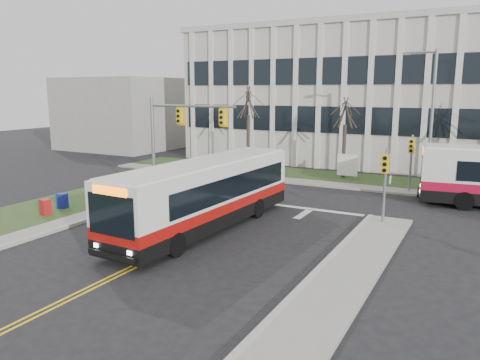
% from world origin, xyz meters
% --- Properties ---
extents(ground, '(120.00, 120.00, 0.00)m').
position_xyz_m(ground, '(0.00, 0.00, 0.00)').
color(ground, black).
rests_on(ground, ground).
extents(sidewalk_east, '(2.00, 26.00, 0.14)m').
position_xyz_m(sidewalk_east, '(7.50, -5.00, 0.07)').
color(sidewalk_east, '#9E9B93').
rests_on(sidewalk_east, ground).
extents(sidewalk_cross, '(44.00, 1.60, 0.14)m').
position_xyz_m(sidewalk_cross, '(5.00, 15.20, 0.07)').
color(sidewalk_cross, '#9E9B93').
rests_on(sidewalk_cross, ground).
extents(building_lawn, '(44.00, 5.00, 0.12)m').
position_xyz_m(building_lawn, '(5.00, 18.00, 0.06)').
color(building_lawn, '#304D21').
rests_on(building_lawn, ground).
extents(office_building, '(40.00, 16.00, 12.00)m').
position_xyz_m(office_building, '(5.00, 30.00, 6.00)').
color(office_building, '#B5B1A7').
rests_on(office_building, ground).
extents(building_annex, '(12.00, 12.00, 8.00)m').
position_xyz_m(building_annex, '(-26.00, 26.00, 4.00)').
color(building_annex, '#9E9B93').
rests_on(building_annex, ground).
extents(mast_arm_signal, '(6.11, 0.38, 6.20)m').
position_xyz_m(mast_arm_signal, '(-5.62, 7.16, 4.26)').
color(mast_arm_signal, slate).
rests_on(mast_arm_signal, ground).
extents(signal_pole_near, '(0.34, 0.39, 3.80)m').
position_xyz_m(signal_pole_near, '(7.20, 6.90, 2.50)').
color(signal_pole_near, slate).
rests_on(signal_pole_near, ground).
extents(signal_pole_far, '(0.34, 0.39, 3.80)m').
position_xyz_m(signal_pole_far, '(7.20, 15.40, 2.50)').
color(signal_pole_far, slate).
rests_on(signal_pole_far, ground).
extents(streetlight, '(2.15, 0.25, 9.20)m').
position_xyz_m(streetlight, '(8.03, 16.20, 5.19)').
color(streetlight, slate).
rests_on(streetlight, ground).
extents(directory_sign, '(1.50, 0.12, 2.00)m').
position_xyz_m(directory_sign, '(2.50, 17.50, 1.17)').
color(directory_sign, slate).
rests_on(directory_sign, ground).
extents(tree_left, '(1.80, 1.80, 7.70)m').
position_xyz_m(tree_left, '(-6.00, 18.00, 5.51)').
color(tree_left, '#42352B').
rests_on(tree_left, ground).
extents(tree_mid, '(1.80, 1.80, 6.82)m').
position_xyz_m(tree_mid, '(2.00, 18.20, 4.88)').
color(tree_mid, '#42352B').
rests_on(tree_mid, ground).
extents(bus_main, '(3.18, 12.30, 3.25)m').
position_xyz_m(bus_main, '(-0.26, 2.20, 1.63)').
color(bus_main, silver).
rests_on(bus_main, ground).
extents(newspaper_box_blue, '(0.61, 0.57, 0.95)m').
position_xyz_m(newspaper_box_blue, '(-9.28, 1.47, 0.47)').
color(newspaper_box_blue, navy).
rests_on(newspaper_box_blue, ground).
extents(newspaper_box_red, '(0.58, 0.54, 0.95)m').
position_xyz_m(newspaper_box_red, '(-8.94, 0.04, 0.47)').
color(newspaper_box_red, '#A91518').
rests_on(newspaper_box_red, ground).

